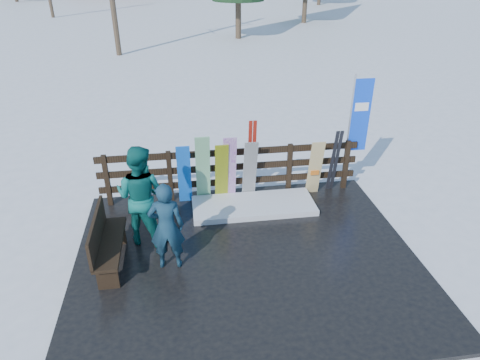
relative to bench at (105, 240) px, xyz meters
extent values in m
plane|color=white|center=(2.39, -0.14, -0.60)|extent=(700.00, 700.00, 0.00)
cube|color=black|center=(2.39, -0.14, -0.56)|extent=(6.00, 5.00, 0.08)
cube|color=black|center=(-0.21, 2.06, 0.06)|extent=(0.10, 0.10, 1.15)
cube|color=black|center=(1.09, 2.06, 0.06)|extent=(0.10, 0.10, 1.15)
cube|color=black|center=(2.39, 2.06, 0.06)|extent=(0.10, 0.10, 1.15)
cube|color=black|center=(3.69, 2.06, 0.06)|extent=(0.10, 0.10, 1.15)
cube|color=black|center=(4.99, 2.06, 0.06)|extent=(0.10, 0.10, 1.15)
cube|color=black|center=(2.39, 2.06, -0.17)|extent=(5.60, 0.05, 0.14)
cube|color=black|center=(2.39, 2.06, 0.18)|extent=(5.60, 0.05, 0.14)
cube|color=black|center=(2.39, 2.06, 0.53)|extent=(5.60, 0.05, 0.14)
cube|color=white|center=(2.79, 1.46, -0.46)|extent=(2.56, 1.00, 0.12)
cube|color=black|center=(0.07, 0.00, -0.07)|extent=(0.40, 1.50, 0.06)
cube|color=black|center=(0.07, -0.60, -0.29)|extent=(0.34, 0.06, 0.45)
cube|color=black|center=(0.07, 0.60, -0.29)|extent=(0.34, 0.06, 0.45)
cube|color=black|center=(-0.11, 0.00, 0.20)|extent=(0.05, 1.50, 0.50)
cube|color=blue|center=(1.39, 1.84, 0.19)|extent=(0.28, 0.30, 1.41)
cube|color=silver|center=(1.78, 1.84, 0.28)|extent=(0.30, 0.39, 1.60)
cube|color=#E5FA0F|center=(2.17, 1.84, 0.18)|extent=(0.28, 0.35, 1.39)
cube|color=white|center=(2.34, 1.84, 0.26)|extent=(0.28, 0.35, 1.54)
cube|color=black|center=(2.77, 1.84, 0.19)|extent=(0.28, 0.38, 1.42)
cube|color=silver|center=(4.20, 1.84, 0.14)|extent=(0.29, 0.25, 1.31)
cube|color=maroon|center=(2.77, 1.91, 0.40)|extent=(0.07, 0.21, 1.82)
cube|color=maroon|center=(2.86, 1.91, 0.40)|extent=(0.08, 0.21, 1.82)
cube|color=black|center=(4.60, 1.91, 0.24)|extent=(0.08, 0.30, 1.52)
cube|color=black|center=(4.69, 1.91, 0.24)|extent=(0.08, 0.30, 1.52)
cylinder|color=silver|center=(4.98, 2.11, 0.78)|extent=(0.04, 0.04, 2.60)
cube|color=blue|center=(5.20, 2.11, 1.18)|extent=(0.42, 0.02, 1.60)
imported|color=#1A4A59|center=(1.04, -0.16, 0.28)|extent=(0.60, 0.41, 1.60)
imported|color=#0F615B|center=(0.59, 0.67, 0.43)|extent=(1.13, 1.02, 1.90)
camera|label=1|loc=(1.39, -6.10, 4.27)|focal=32.00mm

